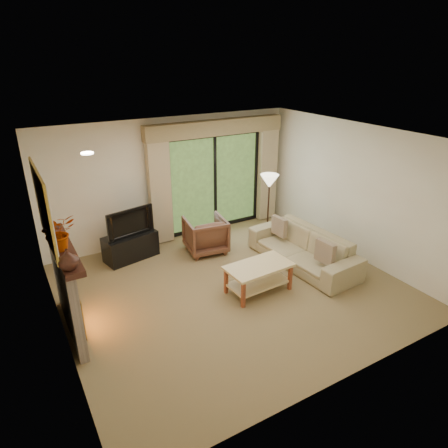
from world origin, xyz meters
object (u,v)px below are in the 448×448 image
armchair (205,235)px  sofa (303,248)px  media_console (131,246)px  coffee_table (258,278)px

armchair → sofa: 1.96m
media_console → armchair: size_ratio=1.29×
media_console → coffee_table: 2.70m
sofa → coffee_table: 1.33m
media_console → coffee_table: (1.50, -2.25, -0.01)m
media_console → coffee_table: size_ratio=0.92×
sofa → media_console: bearing=-127.7°
media_console → sofa: 3.35m
media_console → sofa: sofa is taller
armchair → sofa: size_ratio=0.35×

